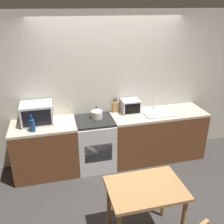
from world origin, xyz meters
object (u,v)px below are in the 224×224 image
stove_range (95,143)px  microwave (37,114)px  toaster_oven (130,106)px  kettle (97,113)px  dining_table (145,195)px  bottle (32,125)px

stove_range → microwave: 1.10m
stove_range → microwave: bearing=173.9°
toaster_oven → kettle: bearing=-171.4°
microwave → toaster_oven: microwave is taller
dining_table → kettle: bearing=98.0°
stove_range → toaster_oven: bearing=12.9°
bottle → toaster_oven: size_ratio=0.84×
toaster_oven → dining_table: (-0.38, -1.78, -0.37)m
toaster_oven → dining_table: bearing=-102.2°
toaster_oven → dining_table: toaster_oven is taller
microwave → dining_table: (1.19, -1.72, -0.42)m
toaster_oven → dining_table: size_ratio=0.36×
microwave → toaster_oven: (1.58, 0.06, -0.05)m
kettle → toaster_oven: 0.63m
bottle → dining_table: (1.26, -1.45, -0.35)m
stove_range → dining_table: stove_range is taller
stove_range → toaster_oven: toaster_oven is taller
bottle → toaster_oven: (1.65, 0.33, 0.02)m
microwave → dining_table: size_ratio=0.57×
kettle → bottle: size_ratio=0.79×
bottle → dining_table: size_ratio=0.30×
bottle → dining_table: 1.95m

